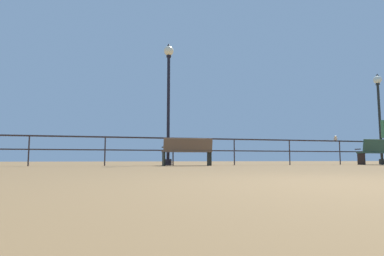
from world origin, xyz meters
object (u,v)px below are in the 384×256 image
bench_near_left (187,150)px  lamppost_center (168,89)px  seagull_on_rail (335,138)px  bench_near_right (378,151)px  lamppost_right (379,107)px

bench_near_left → lamppost_center: (-0.48, 0.93, 2.24)m
lamppost_center → seagull_on_rail: bearing=-2.0°
bench_near_left → bench_near_right: size_ratio=1.10×
bench_near_right → lamppost_right: lamppost_right is taller
lamppost_center → lamppost_right: size_ratio=1.12×
bench_near_left → lamppost_right: 9.18m
bench_near_left → bench_near_right: bearing=-0.1°
lamppost_center → lamppost_right: lamppost_center is taller
lamppost_center → lamppost_right: 9.39m
bench_near_left → seagull_on_rail: bearing=6.2°
bench_near_right → lamppost_center: (-8.25, 0.94, 2.21)m
lamppost_right → bench_near_left: bearing=-174.0°
lamppost_center → lamppost_right: (9.39, 0.00, -0.27)m
lamppost_right → seagull_on_rail: bearing=-174.6°
seagull_on_rail → bench_near_left: bearing=-173.8°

